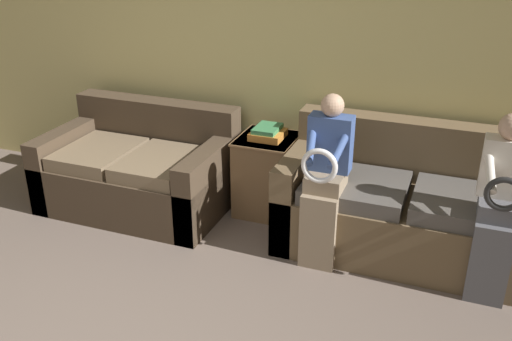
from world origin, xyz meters
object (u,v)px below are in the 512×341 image
(couch_main, at_px, (410,208))
(side_shelf, at_px, (267,174))
(child_right_seated, at_px, (500,201))
(book_stack, at_px, (268,133))
(child_left_seated, at_px, (325,175))
(couch_side, at_px, (140,171))

(couch_main, relative_size, side_shelf, 2.82)
(child_right_seated, height_order, book_stack, child_right_seated)
(child_right_seated, bearing_deg, couch_main, 147.09)
(child_left_seated, height_order, side_shelf, child_left_seated)
(child_left_seated, height_order, book_stack, child_left_seated)
(couch_side, xyz_separation_m, book_stack, (1.03, 0.27, 0.39))
(side_shelf, bearing_deg, couch_side, -165.31)
(child_left_seated, distance_m, book_stack, 0.81)
(child_left_seated, bearing_deg, couch_main, 33.06)
(book_stack, bearing_deg, child_left_seated, -41.44)
(child_left_seated, distance_m, child_right_seated, 1.09)
(side_shelf, bearing_deg, couch_main, -8.99)
(child_left_seated, height_order, child_right_seated, child_left_seated)
(child_right_seated, distance_m, book_stack, 1.78)
(couch_main, relative_size, couch_side, 1.23)
(side_shelf, height_order, book_stack, book_stack)
(couch_main, height_order, child_right_seated, child_right_seated)
(couch_side, relative_size, child_left_seated, 1.24)
(child_right_seated, bearing_deg, side_shelf, 162.52)
(couch_main, bearing_deg, couch_side, -177.74)
(couch_side, relative_size, side_shelf, 2.30)
(child_left_seated, bearing_deg, side_shelf, 138.62)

